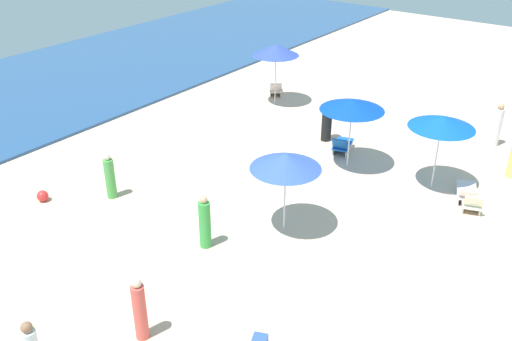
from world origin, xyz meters
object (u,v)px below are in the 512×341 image
(beachgoer_1, at_px, (497,126))
(beachgoer_4, at_px, (327,122))
(beachgoer_5, at_px, (140,310))
(umbrella_0, at_px, (442,122))
(lounge_chair_0_1, at_px, (472,200))
(umbrella_3, at_px, (286,161))
(beachgoer_2, at_px, (205,223))
(lounge_chair_0_0, at_px, (467,192))
(lounge_chair_1_0, at_px, (342,145))
(beach_ball_1, at_px, (43,196))
(umbrella_1, at_px, (352,105))
(lounge_chair_4_0, at_px, (275,89))
(umbrella_4, at_px, (276,50))
(beachgoer_3, at_px, (110,177))

(beachgoer_1, height_order, beachgoer_4, beachgoer_1)
(beachgoer_5, bearing_deg, beachgoer_1, 140.91)
(umbrella_0, relative_size, lounge_chair_0_1, 1.66)
(lounge_chair_0_1, distance_m, umbrella_3, 6.45)
(umbrella_3, relative_size, beachgoer_2, 1.56)
(lounge_chair_0_0, bearing_deg, beachgoer_4, -32.22)
(lounge_chair_0_1, xyz_separation_m, beachgoer_1, (5.14, 0.80, 0.57))
(umbrella_0, xyz_separation_m, lounge_chair_1_0, (0.58, 3.75, -2.11))
(beach_ball_1, bearing_deg, beachgoer_5, -107.71)
(umbrella_1, distance_m, lounge_chair_4_0, 8.23)
(umbrella_3, height_order, beachgoer_5, umbrella_3)
(beachgoer_2, relative_size, beachgoer_4, 0.96)
(umbrella_0, xyz_separation_m, beachgoer_1, (4.64, -0.68, -1.57))
(lounge_chair_0_1, relative_size, beachgoer_1, 0.90)
(beachgoer_1, relative_size, beachgoer_5, 1.05)
(umbrella_1, bearing_deg, lounge_chair_4_0, 54.00)
(umbrella_3, distance_m, beach_ball_1, 8.16)
(umbrella_4, relative_size, beachgoer_3, 1.79)
(beachgoer_1, bearing_deg, lounge_chair_1_0, 111.63)
(lounge_chair_0_0, height_order, beachgoer_1, beachgoer_1)
(lounge_chair_4_0, height_order, beachgoer_1, beachgoer_1)
(umbrella_0, xyz_separation_m, lounge_chair_4_0, (4.27, 9.42, -2.12))
(lounge_chair_0_0, distance_m, beachgoer_2, 8.64)
(umbrella_1, relative_size, beachgoer_5, 1.57)
(umbrella_4, height_order, beach_ball_1, umbrella_4)
(lounge_chair_1_0, relative_size, umbrella_4, 0.51)
(umbrella_3, bearing_deg, lounge_chair_4_0, 36.24)
(lounge_chair_0_1, bearing_deg, beach_ball_1, 15.34)
(umbrella_1, xyz_separation_m, umbrella_4, (3.64, 5.73, 0.12))
(beachgoer_1, xyz_separation_m, beachgoer_2, (-11.74, 4.54, -0.06))
(lounge_chair_1_0, xyz_separation_m, beachgoer_3, (-7.44, 4.38, 0.43))
(umbrella_0, distance_m, lounge_chair_4_0, 10.56)
(beachgoer_3, height_order, beachgoer_4, beachgoer_4)
(umbrella_3, height_order, lounge_chair_4_0, umbrella_3)
(umbrella_1, height_order, umbrella_3, umbrella_1)
(umbrella_1, distance_m, beachgoer_3, 8.43)
(beachgoer_3, height_order, beachgoer_5, beachgoer_5)
(lounge_chair_0_1, bearing_deg, beachgoer_2, 31.23)
(beachgoer_2, bearing_deg, umbrella_1, -147.13)
(lounge_chair_0_0, relative_size, lounge_chair_1_0, 1.09)
(beachgoer_3, distance_m, beach_ball_1, 2.26)
(umbrella_3, xyz_separation_m, lounge_chair_4_0, (9.38, 6.88, -2.02))
(lounge_chair_1_0, bearing_deg, umbrella_1, 112.30)
(umbrella_0, xyz_separation_m, umbrella_4, (3.25, 8.73, 0.12))
(umbrella_4, bearing_deg, lounge_chair_1_0, -118.19)
(umbrella_4, height_order, lounge_chair_4_0, umbrella_4)
(umbrella_1, xyz_separation_m, lounge_chair_4_0, (4.67, 6.43, -2.13))
(lounge_chair_0_1, distance_m, beachgoer_3, 11.53)
(lounge_chair_4_0, xyz_separation_m, beachgoer_2, (-11.38, -5.56, 0.48))
(umbrella_1, height_order, beachgoer_3, umbrella_1)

